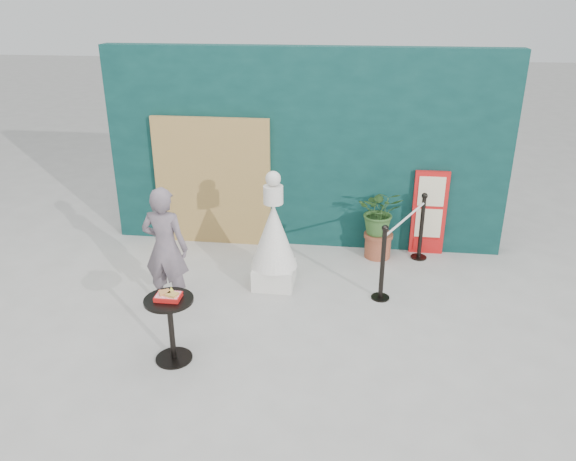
# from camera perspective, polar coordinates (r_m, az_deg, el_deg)

# --- Properties ---
(ground) EXTENTS (60.00, 60.00, 0.00)m
(ground) POSITION_cam_1_polar(r_m,az_deg,el_deg) (6.32, -1.44, -12.66)
(ground) COLOR #ADAAA5
(ground) RESTS_ON ground
(back_wall) EXTENTS (6.00, 0.30, 3.00)m
(back_wall) POSITION_cam_1_polar(r_m,az_deg,el_deg) (8.54, 1.70, 8.18)
(back_wall) COLOR #092C2B
(back_wall) RESTS_ON ground
(bamboo_fence) EXTENTS (1.80, 0.08, 2.00)m
(bamboo_fence) POSITION_cam_1_polar(r_m,az_deg,el_deg) (8.73, -7.69, 4.89)
(bamboo_fence) COLOR tan
(bamboo_fence) RESTS_ON ground
(woman) EXTENTS (0.61, 0.43, 1.58)m
(woman) POSITION_cam_1_polar(r_m,az_deg,el_deg) (7.06, -12.34, -1.77)
(woman) COLOR slate
(woman) RESTS_ON ground
(menu_board) EXTENTS (0.50, 0.07, 1.30)m
(menu_board) POSITION_cam_1_polar(r_m,az_deg,el_deg) (8.65, 14.13, 1.73)
(menu_board) COLOR red
(menu_board) RESTS_ON ground
(statue) EXTENTS (0.63, 0.63, 1.62)m
(statue) POSITION_cam_1_polar(r_m,az_deg,el_deg) (7.43, -1.46, -1.02)
(statue) COLOR white
(statue) RESTS_ON ground
(cafe_table) EXTENTS (0.52, 0.52, 0.75)m
(cafe_table) POSITION_cam_1_polar(r_m,az_deg,el_deg) (6.13, -11.85, -8.86)
(cafe_table) COLOR black
(cafe_table) RESTS_ON ground
(food_basket) EXTENTS (0.26, 0.19, 0.11)m
(food_basket) POSITION_cam_1_polar(r_m,az_deg,el_deg) (5.99, -12.05, -6.49)
(food_basket) COLOR red
(food_basket) RESTS_ON cafe_table
(planter) EXTENTS (0.64, 0.55, 1.09)m
(planter) POSITION_cam_1_polar(r_m,az_deg,el_deg) (8.37, 9.29, 1.28)
(planter) COLOR brown
(planter) RESTS_ON ground
(stanchion_barrier) EXTENTS (0.84, 1.54, 1.03)m
(stanchion_barrier) POSITION_cam_1_polar(r_m,az_deg,el_deg) (7.87, 11.65, -1.40)
(stanchion_barrier) COLOR black
(stanchion_barrier) RESTS_ON ground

